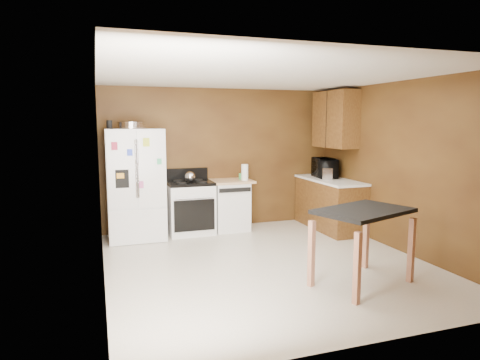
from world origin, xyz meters
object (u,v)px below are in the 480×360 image
gas_range (190,207)px  island (363,222)px  green_canister (241,176)px  toaster (327,173)px  dishwasher (230,204)px  microwave (325,169)px  refrigerator (135,184)px  pen_cup (109,125)px  paper_towel (245,172)px  kettle (190,177)px  roasting_pan (132,125)px

gas_range → island: size_ratio=0.86×
green_canister → gas_range: bearing=-175.8°
toaster → gas_range: 2.48m
toaster → dishwasher: toaster is taller
microwave → green_canister: bearing=86.4°
refrigerator → dishwasher: 1.69m
pen_cup → microwave: (3.74, -0.08, -0.81)m
paper_towel → dishwasher: size_ratio=0.32×
pen_cup → green_canister: (2.24, 0.23, -0.92)m
kettle → dishwasher: bearing=7.3°
gas_range → dishwasher: size_ratio=1.24×
toaster → pen_cup: bearing=-161.6°
green_canister → refrigerator: bearing=-176.0°
dishwasher → kettle: bearing=-172.7°
roasting_pan → dishwasher: roasting_pan is taller
green_canister → toaster: size_ratio=0.38×
pen_cup → toaster: bearing=-4.6°
paper_towel → island: paper_towel is taller
toaster → paper_towel: bearing=-172.1°
microwave → island: microwave is taller
roasting_pan → paper_towel: roasting_pan is taller
roasting_pan → refrigerator: roasting_pan is taller
toaster → island: 2.69m
green_canister → dishwasher: (-0.24, -0.05, -0.49)m
pen_cup → green_canister: size_ratio=1.26×
pen_cup → gas_range: 1.91m
roasting_pan → pen_cup: 0.35m
refrigerator → paper_towel: bearing=-0.4°
toaster → dishwasher: 1.81m
pen_cup → kettle: (1.27, 0.09, -0.88)m
green_canister → microwave: bearing=-11.9°
paper_towel → gas_range: (-0.97, 0.07, -0.57)m
roasting_pan → toaster: bearing=-6.2°
pen_cup → dishwasher: size_ratio=0.15×
green_canister → roasting_pan: bearing=-175.0°
kettle → gas_range: (0.01, 0.07, -0.53)m
roasting_pan → toaster: 3.44m
kettle → toaster: toaster is taller
pen_cup → island: pen_cup is taller
roasting_pan → paper_towel: size_ratio=1.57×
refrigerator → microwave: bearing=-3.1°
pen_cup → paper_towel: pen_cup is taller
green_canister → island: bearing=-81.2°
toaster → gas_range: size_ratio=0.26×
green_canister → refrigerator: (-1.87, -0.13, -0.04)m
kettle → green_canister: size_ratio=1.72×
roasting_pan → refrigerator: (0.03, 0.03, -0.95)m
roasting_pan → toaster: roasting_pan is taller
dishwasher → pen_cup: bearing=-174.7°
pen_cup → toaster: (3.66, -0.29, -0.86)m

